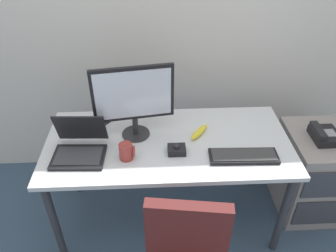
{
  "coord_description": "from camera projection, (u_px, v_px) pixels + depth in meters",
  "views": [
    {
      "loc": [
        -0.08,
        -1.66,
        2.07
      ],
      "look_at": [
        0.0,
        0.0,
        0.86
      ],
      "focal_mm": 35.53,
      "sensor_mm": 36.0,
      "label": 1
    }
  ],
  "objects": [
    {
      "name": "coffee_mug",
      "position": [
        127.0,
        151.0,
        1.96
      ],
      "size": [
        0.09,
        0.08,
        0.1
      ],
      "color": "maroon",
      "rests_on": "desk"
    },
    {
      "name": "cell_phone",
      "position": [
        100.0,
        124.0,
        2.27
      ],
      "size": [
        0.14,
        0.15,
        0.01
      ],
      "primitive_type": "cube",
      "rotation": [
        0.0,
        0.0,
        -0.66
      ],
      "color": "black",
      "rests_on": "desk"
    },
    {
      "name": "desk",
      "position": [
        168.0,
        150.0,
        2.17
      ],
      "size": [
        1.56,
        0.74,
        0.74
      ],
      "color": "silver",
      "rests_on": "ground"
    },
    {
      "name": "trackball_mouse",
      "position": [
        177.0,
        149.0,
        2.02
      ],
      "size": [
        0.11,
        0.09,
        0.07
      ],
      "color": "black",
      "rests_on": "desk"
    },
    {
      "name": "monitor_main",
      "position": [
        133.0,
        98.0,
        2.01
      ],
      "size": [
        0.5,
        0.18,
        0.49
      ],
      "color": "#262628",
      "rests_on": "desk"
    },
    {
      "name": "laptop",
      "position": [
        79.0,
        146.0,
        2.0
      ],
      "size": [
        0.32,
        0.31,
        0.23
      ],
      "color": "black",
      "rests_on": "desk"
    },
    {
      "name": "ground_plane",
      "position": [
        168.0,
        216.0,
        2.56
      ],
      "size": [
        8.0,
        8.0,
        0.0
      ],
      "primitive_type": "plane",
      "color": "#384D62"
    },
    {
      "name": "file_cabinet",
      "position": [
        311.0,
        173.0,
        2.47
      ],
      "size": [
        0.42,
        0.53,
        0.67
      ],
      "color": "gray",
      "rests_on": "ground"
    },
    {
      "name": "desk_phone",
      "position": [
        324.0,
        135.0,
        2.24
      ],
      "size": [
        0.17,
        0.2,
        0.09
      ],
      "color": "black",
      "rests_on": "file_cabinet"
    },
    {
      "name": "keyboard",
      "position": [
        244.0,
        156.0,
        1.99
      ],
      "size": [
        0.41,
        0.15,
        0.03
      ],
      "color": "black",
      "rests_on": "desk"
    },
    {
      "name": "back_wall",
      "position": [
        163.0,
        3.0,
        2.32
      ],
      "size": [
        6.0,
        0.1,
        2.8
      ],
      "primitive_type": "cube",
      "color": "beige",
      "rests_on": "ground"
    },
    {
      "name": "banana",
      "position": [
        199.0,
        132.0,
        2.17
      ],
      "size": [
        0.15,
        0.18,
        0.04
      ],
      "primitive_type": "ellipsoid",
      "rotation": [
        0.0,
        0.0,
        0.92
      ],
      "color": "yellow",
      "rests_on": "desk"
    }
  ]
}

